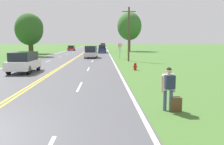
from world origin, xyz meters
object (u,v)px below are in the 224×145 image
car_red_hatchback_receding (71,48)px  suitcase (176,105)px  car_dark_blue_van_mid_far (102,49)px  car_dark_grey_suv_distant (103,46)px  tree_behind_sign (129,26)px  fire_hydrant (135,66)px  tree_left_verge (29,29)px  hitchhiker_person (169,85)px  traffic_sign (120,47)px  car_silver_van_mid_near (91,52)px  car_white_suv_approaching (24,62)px  tree_mid_treeline (31,28)px

car_red_hatchback_receding → suitcase: bearing=-169.6°
car_red_hatchback_receding → car_dark_blue_van_mid_far: bearing=-148.3°
car_dark_grey_suv_distant → tree_behind_sign: bearing=17.1°
car_dark_grey_suv_distant → car_dark_blue_van_mid_far: bearing=1.3°
car_dark_grey_suv_distant → suitcase: bearing=3.6°
suitcase → car_dark_grey_suv_distant: car_dark_grey_suv_distant is taller
car_red_hatchback_receding → car_dark_grey_suv_distant: (9.10, 20.07, 0.22)m
fire_hydrant → tree_left_verge: bearing=127.3°
hitchhiker_person → car_dark_blue_van_mid_far: car_dark_blue_van_mid_far is taller
traffic_sign → car_silver_van_mid_near: traffic_sign is taller
car_dark_blue_van_mid_far → car_silver_van_mid_near: bearing=-5.3°
tree_behind_sign → car_white_suv_approaching: (-13.96, -42.61, -5.64)m
fire_hydrant → car_silver_van_mid_near: (-4.94, 16.78, 0.62)m
hitchhiker_person → tree_behind_sign: 54.96m
tree_mid_treeline → car_red_hatchback_receding: (6.42, 16.05, -4.77)m
traffic_sign → tree_left_verge: 17.16m
tree_left_verge → tree_behind_sign: (20.10, 20.35, 1.82)m
car_dark_blue_van_mid_far → traffic_sign: bearing=9.9°
suitcase → tree_left_verge: size_ratio=0.08×
suitcase → traffic_sign: size_ratio=0.26×
hitchhiker_person → car_silver_van_mid_near: car_silver_van_mid_near is taller
car_silver_van_mid_near → car_dark_grey_suv_distant: size_ratio=1.02×
car_dark_grey_suv_distant → car_white_suv_approaching: bearing=-4.2°
car_silver_van_mid_near → car_red_hatchback_receding: bearing=-164.4°
car_white_suv_approaching → car_dark_grey_suv_distant: bearing=-4.5°
traffic_sign → car_dark_grey_suv_distant: size_ratio=0.49×
car_silver_van_mid_near → car_white_suv_approaching: bearing=-13.0°
tree_left_verge → car_silver_van_mid_near: (11.09, -4.26, -3.77)m
car_silver_van_mid_near → tree_mid_treeline: bearing=-133.4°
tree_mid_treeline → car_dark_blue_van_mid_far: bearing=7.8°
tree_left_verge → car_dark_blue_van_mid_far: bearing=42.0°
traffic_sign → car_dark_grey_suv_distant: bearing=92.8°
car_dark_blue_van_mid_far → car_red_hatchback_receding: (-8.89, 13.96, -0.18)m
suitcase → tree_mid_treeline: bearing=18.5°
car_silver_van_mid_near → car_dark_blue_van_mid_far: 16.00m
tree_left_verge → car_red_hatchback_receding: size_ratio=1.88×
car_silver_van_mid_near → car_dark_blue_van_mid_far: car_silver_van_mid_near is taller
suitcase → car_dark_blue_van_mid_far: size_ratio=0.13×
car_red_hatchback_receding → tree_behind_sign: bearing=-108.8°
car_dark_blue_van_mid_far → fire_hydrant: bearing=6.7°
fire_hydrant → tree_mid_treeline: bearing=121.1°
tree_behind_sign → car_dark_grey_suv_distant: bearing=105.4°
hitchhiker_person → suitcase: hitchhiker_person is taller
fire_hydrant → tree_mid_treeline: 36.07m
suitcase → car_dark_blue_van_mid_far: (-2.89, 45.82, 0.67)m
traffic_sign → car_dark_grey_suv_distant: 52.12m
traffic_sign → car_red_hatchback_receding: traffic_sign is taller
car_dark_blue_van_mid_far → tree_behind_sign: bearing=141.7°
fire_hydrant → car_dark_grey_suv_distant: size_ratio=0.15×
suitcase → car_white_suv_approaching: bearing=34.9°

